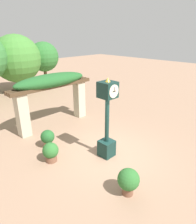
# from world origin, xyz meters

# --- Properties ---
(ground_plane) EXTENTS (60.00, 60.00, 0.00)m
(ground_plane) POSITION_xyz_m (0.00, 0.00, 0.00)
(ground_plane) COLOR #9E7A60
(pedestal_clock) EXTENTS (0.60, 0.65, 3.29)m
(pedestal_clock) POSITION_xyz_m (-0.19, -0.02, 1.63)
(pedestal_clock) COLOR #14332D
(pedestal_clock) RESTS_ON ground
(pergola) EXTENTS (4.68, 1.11, 2.85)m
(pergola) POSITION_xyz_m (0.00, 4.05, 2.13)
(pergola) COLOR #BCB299
(pergola) RESTS_ON ground
(potted_plant_near_left) EXTENTS (0.70, 0.70, 0.91)m
(potted_plant_near_left) POSITION_xyz_m (-1.30, -1.96, 0.52)
(potted_plant_near_left) COLOR brown
(potted_plant_near_left) RESTS_ON ground
(potted_plant_near_right) EXTENTS (0.63, 0.63, 0.80)m
(potted_plant_near_right) POSITION_xyz_m (-2.05, 1.27, 0.43)
(potted_plant_near_right) COLOR brown
(potted_plant_near_right) RESTS_ON ground
(potted_plant_far_left) EXTENTS (0.61, 0.61, 0.82)m
(potted_plant_far_left) POSITION_xyz_m (-1.55, 2.27, 0.46)
(potted_plant_far_left) COLOR #B26B4C
(potted_plant_far_left) RESTS_ON ground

